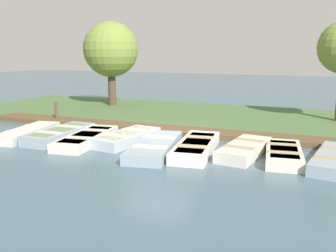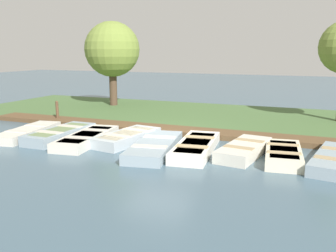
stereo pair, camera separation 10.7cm
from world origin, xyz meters
TOP-DOWN VIEW (x-y plane):
  - ground_plane at (0.00, 0.00)m, footprint 80.00×80.00m
  - shore_bank at (-5.00, 0.00)m, footprint 8.00×24.00m
  - dock_walkway at (-1.52, 0.00)m, footprint 1.21×17.64m
  - rowboat_0 at (1.24, -4.92)m, footprint 3.27×1.42m
  - rowboat_1 at (1.09, -3.51)m, footprint 3.11×1.12m
  - rowboat_2 at (1.18, -2.27)m, footprint 3.51×1.53m
  - rowboat_3 at (0.65, -0.93)m, footprint 2.98×1.54m
  - rowboat_4 at (1.38, 0.50)m, footprint 3.69×1.79m
  - rowboat_5 at (0.93, 1.77)m, footprint 3.54×1.49m
  - rowboat_6 at (0.71, 3.31)m, footprint 2.88×1.37m
  - rowboat_7 at (0.81, 4.50)m, footprint 2.72×1.33m
  - rowboat_8 at (0.80, 5.96)m, footprint 3.24×1.56m
  - mooring_post_near at (-1.60, -5.77)m, footprint 0.13×0.13m
  - park_tree_far_left at (-6.28, -5.54)m, footprint 3.06×3.06m

SIDE VIEW (x-z plane):
  - ground_plane at x=0.00m, z-range 0.00..0.00m
  - shore_bank at x=-5.00m, z-range 0.00..0.19m
  - dock_walkway at x=-1.52m, z-range 0.00..0.19m
  - rowboat_2 at x=1.18m, z-range 0.00..0.34m
  - rowboat_0 at x=1.24m, z-range 0.00..0.34m
  - rowboat_4 at x=1.38m, z-range 0.00..0.35m
  - rowboat_8 at x=0.80m, z-range 0.00..0.36m
  - rowboat_5 at x=0.93m, z-range 0.00..0.36m
  - rowboat_7 at x=0.81m, z-range 0.00..0.37m
  - rowboat_3 at x=0.65m, z-range 0.00..0.38m
  - rowboat_6 at x=0.71m, z-range 0.00..0.39m
  - rowboat_1 at x=1.09m, z-range 0.00..0.39m
  - mooring_post_near at x=-1.60m, z-range 0.00..1.00m
  - park_tree_far_left at x=-6.28m, z-range 0.86..5.72m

